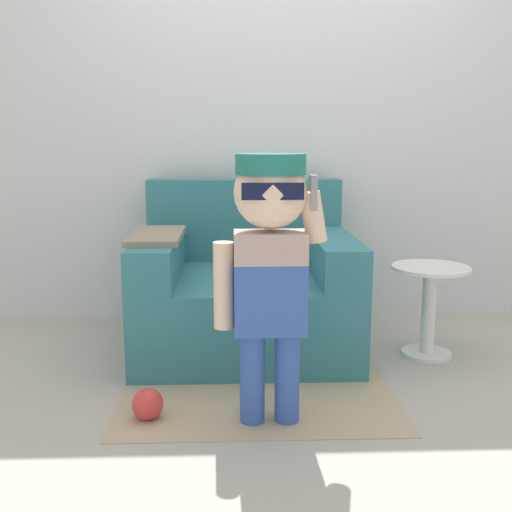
{
  "coord_description": "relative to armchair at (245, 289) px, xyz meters",
  "views": [
    {
      "loc": [
        -0.29,
        -2.87,
        1.11
      ],
      "look_at": [
        -0.19,
        -0.19,
        0.6
      ],
      "focal_mm": 42.0,
      "sensor_mm": 36.0,
      "label": 1
    }
  ],
  "objects": [
    {
      "name": "ground_plane",
      "position": [
        0.23,
        -0.31,
        -0.32
      ],
      "size": [
        10.0,
        10.0,
        0.0
      ],
      "primitive_type": "plane",
      "color": "#ADA89E"
    },
    {
      "name": "wall_back",
      "position": [
        0.23,
        0.57,
        0.98
      ],
      "size": [
        10.0,
        0.05,
        2.6
      ],
      "color": "silver",
      "rests_on": "ground_plane"
    },
    {
      "name": "armchair",
      "position": [
        0.0,
        0.0,
        0.0
      ],
      "size": [
        1.15,
        1.01,
        0.89
      ],
      "color": "teal",
      "rests_on": "ground_plane"
    },
    {
      "name": "person_child",
      "position": [
        0.08,
        -0.93,
        0.39
      ],
      "size": [
        0.44,
        0.33,
        1.07
      ],
      "color": "#3356AD",
      "rests_on": "ground_plane"
    },
    {
      "name": "side_table",
      "position": [
        0.95,
        -0.2,
        -0.03
      ],
      "size": [
        0.4,
        0.4,
        0.48
      ],
      "color": "white",
      "rests_on": "ground_plane"
    },
    {
      "name": "rug",
      "position": [
        0.04,
        -0.62,
        -0.31
      ],
      "size": [
        1.22,
        0.96,
        0.01
      ],
      "color": "tan",
      "rests_on": "ground_plane"
    },
    {
      "name": "toy_ball",
      "position": [
        -0.41,
        -0.89,
        -0.25
      ],
      "size": [
        0.13,
        0.13,
        0.13
      ],
      "color": "#D13838",
      "rests_on": "ground_plane"
    }
  ]
}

